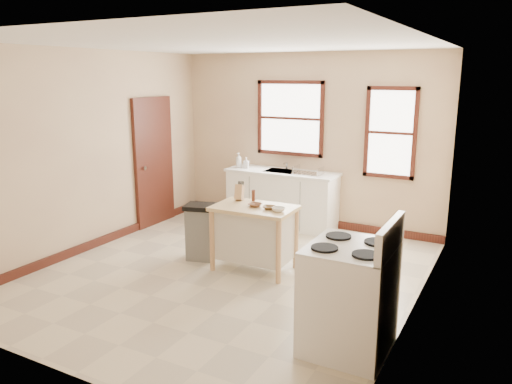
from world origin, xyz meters
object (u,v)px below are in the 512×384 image
pepper_grinder (253,195)px  bowl_a (255,205)px  bowl_b (269,208)px  trash_bin (201,232)px  soap_bottle_a (239,160)px  gas_stove (350,284)px  kitchen_island (254,238)px  bowl_c (279,210)px  knife_block (239,193)px  soap_bottle_b (246,163)px  dish_rack (308,171)px

pepper_grinder → bowl_a: bearing=-57.0°
bowl_b → trash_bin: 1.14m
soap_bottle_a → gas_stove: bearing=-32.2°
kitchen_island → bowl_c: 0.58m
knife_block → gas_stove: (1.98, -1.45, -0.31)m
knife_block → pepper_grinder: bearing=3.1°
kitchen_island → soap_bottle_a: bearing=123.3°
soap_bottle_a → bowl_c: (1.66, -1.89, -0.18)m
soap_bottle_b → gas_stove: bearing=-60.3°
trash_bin → dish_rack: bearing=51.6°
soap_bottle_a → gas_stove: (2.94, -3.09, -0.42)m
soap_bottle_a → pepper_grinder: size_ratio=1.68×
trash_bin → bowl_b: bearing=-16.4°
pepper_grinder → kitchen_island: bearing=-59.3°
pepper_grinder → bowl_c: 0.60m
kitchen_island → pepper_grinder: pepper_grinder is taller
dish_rack → gas_stove: size_ratio=0.35×
dish_rack → kitchen_island: size_ratio=0.42×
kitchen_island → knife_block: knife_block is taller
kitchen_island → gas_stove: 2.10m
trash_bin → gas_stove: (2.47, -1.25, 0.25)m
dish_rack → bowl_a: 1.86m
dish_rack → knife_block: bearing=-85.3°
bowl_b → trash_bin: (-1.04, 0.01, -0.47)m
knife_block → bowl_a: bearing=-40.7°
dish_rack → kitchen_island: (0.04, -1.85, -0.56)m
trash_bin → gas_stove: 2.78m
bowl_b → bowl_c: (0.15, -0.05, 0.01)m
soap_bottle_b → bowl_a: 2.20m
dish_rack → bowl_b: 1.90m
kitchen_island → soap_bottle_b: bearing=120.2°
soap_bottle_b → pepper_grinder: 1.92m
pepper_grinder → bowl_a: size_ratio=0.91×
soap_bottle_a → pepper_grinder: (1.15, -1.59, -0.13)m
knife_block → bowl_c: size_ratio=1.26×
bowl_a → gas_stove: size_ratio=0.13×
soap_bottle_b → gas_stove: gas_stove is taller
soap_bottle_b → knife_block: bearing=-75.8°
soap_bottle_a → bowl_a: 2.25m
bowl_a → bowl_b: size_ratio=1.03×
bowl_c → gas_stove: gas_stove is taller
bowl_b → gas_stove: (1.44, -1.24, -0.23)m
dish_rack → bowl_c: 1.97m
bowl_a → bowl_c: size_ratio=1.04×
soap_bottle_a → bowl_c: 2.52m
dish_rack → knife_block: size_ratio=2.17×
bowl_b → bowl_a: bearing=173.5°
soap_bottle_a → gas_stove: 4.29m
knife_block → bowl_c: bearing=-32.0°
pepper_grinder → bowl_b: (0.36, -0.26, -0.06)m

